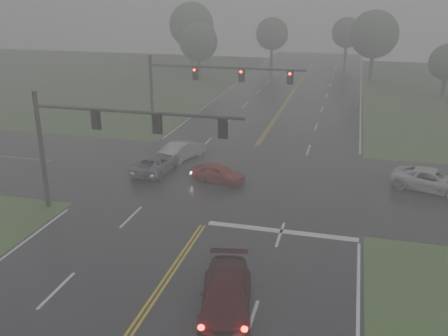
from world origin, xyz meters
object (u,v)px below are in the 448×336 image
(sedan_silver, at_px, (183,159))
(car_grey, at_px, (156,172))
(signal_gantry_near, at_px, (98,132))
(sedan_maroon, at_px, (226,309))
(sedan_red, at_px, (219,182))
(signal_gantry_far, at_px, (198,81))
(pickup_white, at_px, (431,191))

(sedan_silver, height_order, car_grey, sedan_silver)
(car_grey, relative_size, signal_gantry_near, 0.38)
(sedan_maroon, distance_m, sedan_red, 14.88)
(signal_gantry_far, bearing_deg, sedan_silver, -83.85)
(sedan_red, height_order, signal_gantry_near, signal_gantry_near)
(sedan_maroon, distance_m, signal_gantry_near, 13.25)
(sedan_silver, relative_size, pickup_white, 0.84)
(sedan_maroon, xyz_separation_m, sedan_silver, (-8.35, 18.54, 0.00))
(sedan_red, xyz_separation_m, car_grey, (-5.05, 0.82, 0.00))
(sedan_silver, xyz_separation_m, signal_gantry_near, (-1.26, -10.99, 5.12))
(sedan_red, distance_m, signal_gantry_far, 12.75)
(sedan_maroon, relative_size, sedan_silver, 1.17)
(car_grey, distance_m, signal_gantry_far, 11.08)
(sedan_red, bearing_deg, signal_gantry_far, 35.67)
(car_grey, height_order, signal_gantry_far, signal_gantry_far)
(sedan_silver, distance_m, car_grey, 3.57)
(sedan_maroon, bearing_deg, sedan_silver, 102.90)
(car_grey, xyz_separation_m, signal_gantry_far, (0.25, 9.79, 5.19))
(sedan_maroon, height_order, pickup_white, sedan_maroon)
(sedan_red, relative_size, signal_gantry_far, 0.27)
(sedan_silver, height_order, pickup_white, same)
(sedan_silver, distance_m, signal_gantry_far, 8.23)
(car_grey, relative_size, pickup_white, 0.93)
(pickup_white, height_order, signal_gantry_near, signal_gantry_near)
(sedan_red, xyz_separation_m, signal_gantry_near, (-5.38, -6.72, 5.12))
(sedan_maroon, height_order, signal_gantry_far, signal_gantry_far)
(signal_gantry_near, bearing_deg, sedan_red, 51.31)
(car_grey, bearing_deg, signal_gantry_far, -88.76)
(sedan_silver, xyz_separation_m, car_grey, (-0.93, -3.45, 0.00))
(sedan_red, xyz_separation_m, pickup_white, (14.36, 2.13, 0.00))
(sedan_maroon, xyz_separation_m, sedan_red, (-4.23, 14.27, 0.00))
(signal_gantry_near, relative_size, signal_gantry_far, 0.89)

